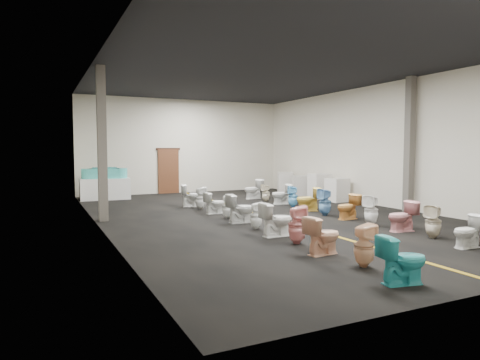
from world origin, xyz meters
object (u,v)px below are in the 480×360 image
(toilet_right_6, at_px, (325,202))
(toilet_right_11, at_px, (253,189))
(toilet_right_10, at_px, (266,193))
(bathtub, at_px, (105,174))
(appliance_crate_b, at_px, (320,186))
(toilet_left_3, at_px, (297,225))
(toilet_right_5, at_px, (348,207))
(toilet_left_1, at_px, (364,245))
(toilet_left_9, at_px, (200,198))
(toilet_left_10, at_px, (192,195))
(toilet_left_5, at_px, (256,216))
(toilet_left_4, at_px, (277,219))
(toilet_left_7, at_px, (228,206))
(display_table, at_px, (105,189))
(toilet_right_8, at_px, (293,196))
(toilet_left_6, at_px, (241,208))
(toilet_right_7, at_px, (308,199))
(toilet_left_0, at_px, (403,260))
(appliance_crate_c, at_px, (301,186))
(toilet_left_2, at_px, (323,235))
(toilet_right_1, at_px, (468,231))
(toilet_right_9, at_px, (282,194))
(toilet_right_3, at_px, (402,216))
(toilet_right_4, at_px, (371,210))
(toilet_right_2, at_px, (433,221))
(appliance_crate_d, at_px, (285,182))
(appliance_crate_a, at_px, (337,190))

(toilet_right_6, height_order, toilet_right_11, toilet_right_6)
(toilet_right_10, height_order, toilet_right_11, toilet_right_11)
(bathtub, height_order, appliance_crate_b, bathtub)
(toilet_left_3, xyz_separation_m, toilet_right_5, (3.22, 2.16, -0.05))
(toilet_left_1, height_order, toilet_left_9, toilet_left_9)
(toilet_left_3, relative_size, toilet_left_10, 1.05)
(appliance_crate_b, distance_m, toilet_right_6, 4.77)
(toilet_left_5, distance_m, toilet_right_6, 3.24)
(toilet_left_4, xyz_separation_m, toilet_left_7, (0.02, 2.98, -0.04))
(display_table, relative_size, toilet_right_8, 2.53)
(bathtub, distance_m, toilet_left_9, 5.36)
(toilet_left_6, height_order, toilet_left_7, toilet_left_6)
(toilet_right_7, height_order, toilet_right_8, toilet_right_7)
(toilet_left_6, height_order, toilet_left_10, toilet_left_6)
(toilet_left_0, relative_size, toilet_left_10, 0.94)
(toilet_left_10, distance_m, toilet_right_6, 4.92)
(toilet_left_3, height_order, toilet_left_6, toilet_left_3)
(appliance_crate_c, height_order, toilet_left_2, appliance_crate_c)
(bathtub, relative_size, toilet_right_1, 2.61)
(bathtub, xyz_separation_m, toilet_right_9, (5.88, -4.58, -0.69))
(toilet_right_3, distance_m, toilet_right_9, 6.04)
(toilet_left_5, bearing_deg, toilet_right_3, -103.56)
(bathtub, height_order, toilet_right_10, bathtub)
(toilet_right_4, distance_m, toilet_right_11, 7.05)
(toilet_left_1, xyz_separation_m, toilet_left_3, (-0.05, 2.10, 0.04))
(display_table, distance_m, toilet_left_7, 7.28)
(toilet_right_3, xyz_separation_m, toilet_right_4, (-0.08, 1.04, 0.03))
(toilet_right_3, relative_size, toilet_right_5, 1.03)
(toilet_left_0, distance_m, toilet_right_2, 3.99)
(appliance_crate_d, bearing_deg, appliance_crate_b, -90.00)
(toilet_right_1, height_order, toilet_right_3, toilet_right_3)
(bathtub, distance_m, toilet_right_7, 8.74)
(toilet_right_2, distance_m, toilet_right_9, 6.97)
(toilet_right_3, xyz_separation_m, toilet_right_6, (-0.17, 3.01, 0.04))
(toilet_left_1, distance_m, toilet_right_7, 6.95)
(toilet_left_4, height_order, toilet_left_6, toilet_left_6)
(toilet_left_2, relative_size, toilet_right_1, 1.09)
(appliance_crate_a, bearing_deg, toilet_right_2, -110.25)
(toilet_left_9, xyz_separation_m, toilet_right_8, (3.25, -0.85, -0.01))
(toilet_right_11, bearing_deg, toilet_right_10, -3.32)
(appliance_crate_a, distance_m, toilet_right_11, 3.47)
(toilet_left_3, bearing_deg, toilet_left_9, 18.77)
(toilet_left_10, relative_size, toilet_right_1, 1.16)
(toilet_left_3, bearing_deg, toilet_right_5, -37.90)
(toilet_left_10, bearing_deg, toilet_left_1, -163.50)
(appliance_crate_c, bearing_deg, toilet_left_9, -157.50)
(toilet_left_9, relative_size, toilet_right_8, 1.02)
(toilet_left_9, height_order, toilet_right_5, toilet_left_9)
(toilet_left_5, bearing_deg, toilet_left_1, -162.40)
(appliance_crate_a, height_order, toilet_left_3, appliance_crate_a)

